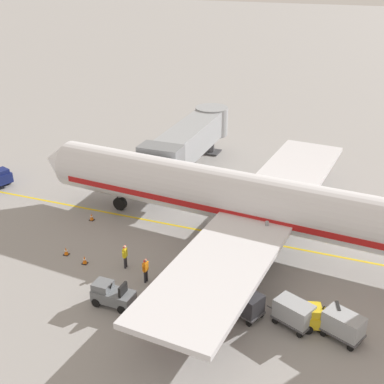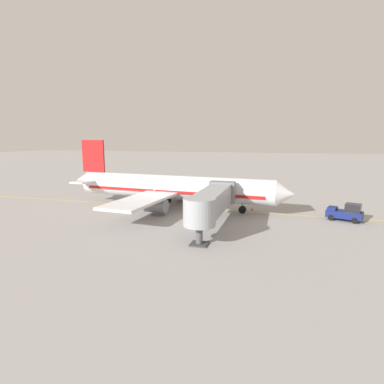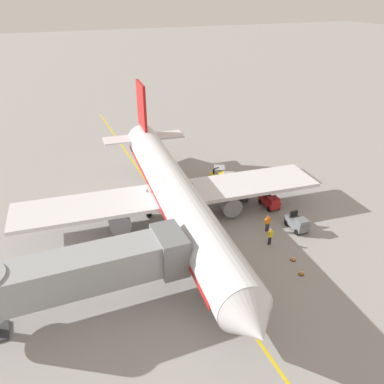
{
  "view_description": "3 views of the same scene",
  "coord_description": "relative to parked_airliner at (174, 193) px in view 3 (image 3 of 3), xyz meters",
  "views": [
    {
      "loc": [
        -31.71,
        -7.42,
        19.06
      ],
      "look_at": [
        1.07,
        5.41,
        2.57
      ],
      "focal_mm": 47.57,
      "sensor_mm": 36.0,
      "label": 1
    },
    {
      "loc": [
        46.19,
        17.05,
        10.92
      ],
      "look_at": [
        -0.4,
        3.56,
        2.58
      ],
      "focal_mm": 29.29,
      "sensor_mm": 36.0,
      "label": 2
    },
    {
      "loc": [
        11.0,
        31.61,
        20.69
      ],
      "look_at": [
        -1.07,
        2.14,
        4.01
      ],
      "focal_mm": 36.68,
      "sensor_mm": 36.0,
      "label": 3
    }
  ],
  "objects": [
    {
      "name": "safety_cone_nose_left",
      "position": [
        -6.65,
        11.58,
        -2.9
      ],
      "size": [
        0.36,
        0.36,
        0.59
      ],
      "color": "black",
      "rests_on": "ground"
    },
    {
      "name": "baggage_tug_trailing",
      "position": [
        -7.97,
        -6.16,
        -2.47
      ],
      "size": [
        1.87,
        2.74,
        1.62
      ],
      "color": "gold",
      "rests_on": "ground"
    },
    {
      "name": "gate_lead_in_line",
      "position": [
        0.02,
        -0.24,
        -3.18
      ],
      "size": [
        0.24,
        80.0,
        0.01
      ],
      "primitive_type": "cube",
      "color": "gold",
      "rests_on": "ground"
    },
    {
      "name": "ground_plane",
      "position": [
        0.02,
        -0.24,
        -3.19
      ],
      "size": [
        400.0,
        400.0,
        0.0
      ],
      "primitive_type": "plane",
      "color": "gray"
    },
    {
      "name": "baggage_tug_spare",
      "position": [
        -10.36,
        5.8,
        -2.47
      ],
      "size": [
        1.33,
        2.52,
        1.62
      ],
      "color": "slate",
      "rests_on": "ground"
    },
    {
      "name": "baggage_tug_lead",
      "position": [
        -10.23,
        1.14,
        -2.47
      ],
      "size": [
        1.29,
        2.51,
        1.62
      ],
      "color": "#B21E1E",
      "rests_on": "ground"
    },
    {
      "name": "baggage_cart_third_in_train",
      "position": [
        -8.42,
        -7.34,
        -2.24
      ],
      "size": [
        2.06,
        2.94,
        1.58
      ],
      "color": "#4C4C51",
      "rests_on": "ground"
    },
    {
      "name": "safety_cone_nose_right",
      "position": [
        -1.59,
        12.63,
        -2.9
      ],
      "size": [
        0.36,
        0.36,
        0.59
      ],
      "color": "black",
      "rests_on": "ground"
    },
    {
      "name": "baggage_cart_front",
      "position": [
        -8.45,
        -1.79,
        -2.24
      ],
      "size": [
        2.06,
        2.94,
        1.58
      ],
      "color": "#4C4C51",
      "rests_on": "ground"
    },
    {
      "name": "jet_bridge",
      "position": [
        10.13,
        8.88,
        0.27
      ],
      "size": [
        15.23,
        3.5,
        4.98
      ],
      "color": "#93999E",
      "rests_on": "ground"
    },
    {
      "name": "baggage_cart_second_in_train",
      "position": [
        -8.35,
        -4.64,
        -2.24
      ],
      "size": [
        2.06,
        2.94,
        1.58
      ],
      "color": "#4C4C51",
      "rests_on": "ground"
    },
    {
      "name": "safety_cone_wing_tip",
      "position": [
        -7.14,
        9.77,
        -2.9
      ],
      "size": [
        0.36,
        0.36,
        0.59
      ],
      "color": "black",
      "rests_on": "ground"
    },
    {
      "name": "ground_crew_loader",
      "position": [
        -6.54,
        6.96,
        -2.23
      ],
      "size": [
        0.73,
        0.29,
        1.69
      ],
      "color": "#232328",
      "rests_on": "ground"
    },
    {
      "name": "parked_airliner",
      "position": [
        0.0,
        0.0,
        0.0
      ],
      "size": [
        30.32,
        37.35,
        10.63
      ],
      "color": "silver",
      "rests_on": "ground"
    },
    {
      "name": "ground_crew_wing_walker",
      "position": [
        -7.53,
        4.96,
        -2.23
      ],
      "size": [
        0.73,
        0.28,
        1.69
      ],
      "color": "#232328",
      "rests_on": "ground"
    }
  ]
}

